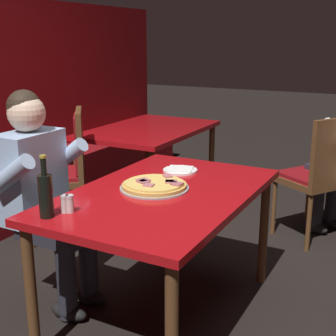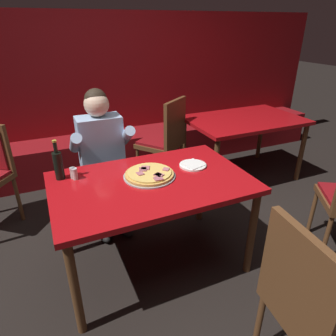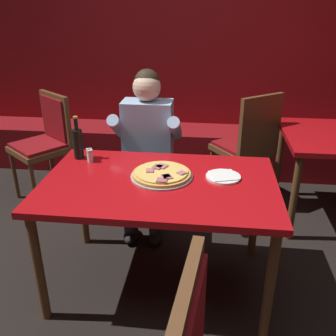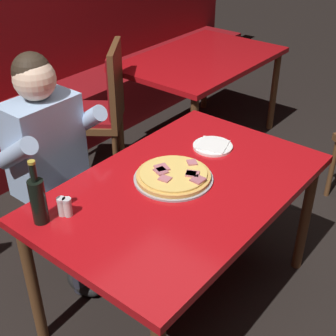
% 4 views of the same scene
% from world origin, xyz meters
% --- Properties ---
extents(ground_plane, '(24.00, 24.00, 0.00)m').
position_xyz_m(ground_plane, '(0.00, 0.00, 0.00)').
color(ground_plane, black).
extents(main_dining_table, '(1.39, 0.88, 0.75)m').
position_xyz_m(main_dining_table, '(0.00, 0.00, 0.68)').
color(main_dining_table, brown).
rests_on(main_dining_table, ground_plane).
extents(pizza, '(0.38, 0.38, 0.05)m').
position_xyz_m(pizza, '(0.01, 0.06, 0.77)').
color(pizza, '#9E9EA3').
rests_on(pizza, main_dining_table).
extents(plate_white_paper, '(0.21, 0.21, 0.02)m').
position_xyz_m(plate_white_paper, '(0.38, 0.09, 0.76)').
color(plate_white_paper, white).
rests_on(plate_white_paper, main_dining_table).
extents(beer_bottle, '(0.07, 0.07, 0.29)m').
position_xyz_m(beer_bottle, '(-0.59, 0.29, 0.86)').
color(beer_bottle, black).
rests_on(beer_bottle, main_dining_table).
extents(shaker_parmesan, '(0.04, 0.04, 0.09)m').
position_xyz_m(shaker_parmesan, '(-0.50, 0.26, 0.79)').
color(shaker_parmesan, silver).
rests_on(shaker_parmesan, main_dining_table).
extents(shaker_oregano, '(0.04, 0.04, 0.09)m').
position_xyz_m(shaker_oregano, '(-0.49, 0.23, 0.79)').
color(shaker_oregano, silver).
rests_on(shaker_oregano, main_dining_table).
extents(diner_seated_blue_shirt, '(0.53, 0.53, 1.27)m').
position_xyz_m(diner_seated_blue_shirt, '(-0.19, 0.67, 0.71)').
color(diner_seated_blue_shirt, black).
rests_on(diner_seated_blue_shirt, ground_plane).
extents(dining_chair_near_right, '(0.62, 0.62, 1.02)m').
position_xyz_m(dining_chair_near_right, '(0.64, 1.22, 0.59)').
color(dining_chair_near_right, brown).
rests_on(dining_chair_near_right, ground_plane).
extents(background_dining_table, '(1.32, 0.86, 0.75)m').
position_xyz_m(background_dining_table, '(1.55, 0.99, 0.67)').
color(background_dining_table, brown).
rests_on(background_dining_table, ground_plane).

